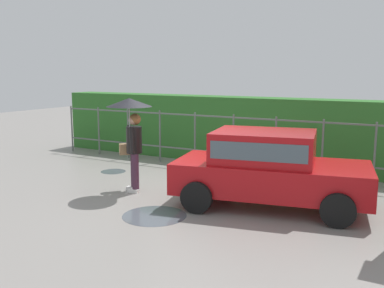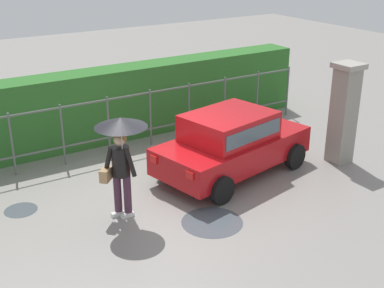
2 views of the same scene
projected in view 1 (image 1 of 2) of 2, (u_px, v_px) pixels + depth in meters
The scene contains 7 objects.
ground_plane at pixel (195, 194), 9.40m from camera, with size 40.00×40.00×0.00m, color gray.
car at pixel (268, 166), 8.43m from camera, with size 3.96×2.45×1.48m.
pedestrian at pixel (131, 124), 9.31m from camera, with size 0.97×0.97×2.06m.
fence_section at pixel (233, 140), 11.52m from camera, with size 11.71×0.05×1.50m.
hedge_row at pixel (248, 131), 12.36m from camera, with size 12.66×0.90×1.90m, color #2D6B28.
puddle_near at pixel (154, 216), 7.96m from camera, with size 1.19×1.19×0.00m, color #4C545B.
puddle_far at pixel (113, 171), 11.49m from camera, with size 0.66×0.66×0.00m, color #4C545B.
Camera 1 is at (4.43, -7.94, 2.61)m, focal length 40.65 mm.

